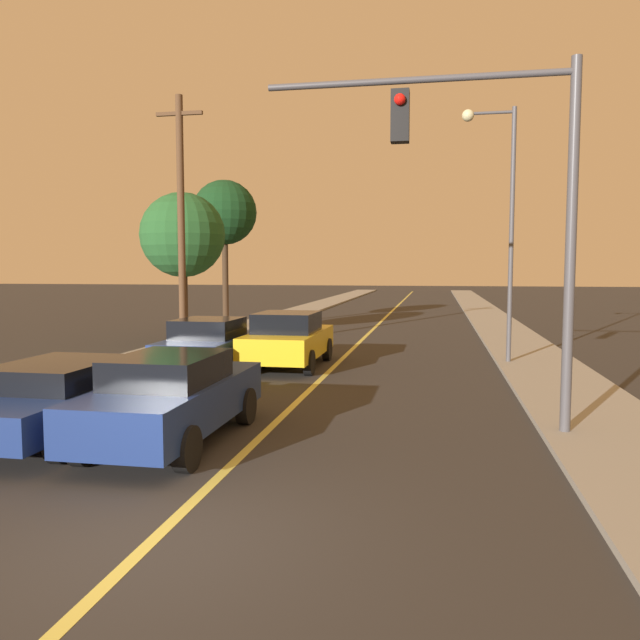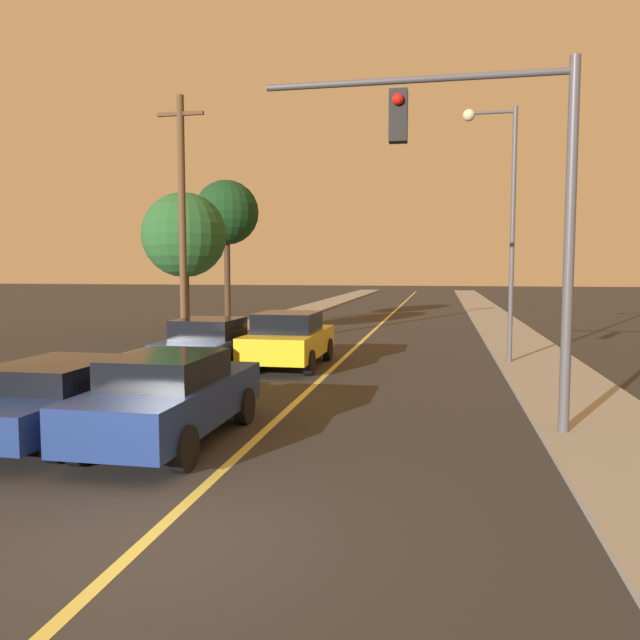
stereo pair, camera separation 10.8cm
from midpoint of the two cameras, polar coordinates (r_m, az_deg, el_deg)
ground_plane at (r=7.42m, az=-14.98°, el=-18.82°), size 200.00×200.00×0.00m
road_surface at (r=42.31m, az=6.84°, el=0.73°), size 9.63×80.00×0.01m
sidewalk_left at (r=43.16m, az=-1.22°, el=0.92°), size 2.50×80.00×0.12m
sidewalk_right at (r=42.30m, az=15.06°, el=0.68°), size 2.50×80.00×0.12m
car_near_lane_front at (r=10.83m, az=-13.20°, el=-6.82°), size 1.86×4.59×1.53m
car_near_lane_second at (r=18.63m, az=-2.70°, el=-1.73°), size 2.06×4.61×1.65m
car_outer_lane_front at (r=12.03m, az=-22.10°, el=-6.25°), size 2.03×5.09×1.33m
car_outer_lane_second at (r=18.40m, az=-9.79°, el=-2.07°), size 2.04×4.43×1.50m
traffic_signal_mast at (r=11.39m, az=15.99°, el=12.17°), size 5.38×0.42×6.35m
streetlamp_right at (r=19.73m, az=16.41°, el=10.29°), size 1.59×0.36×7.58m
utility_pole_left at (r=21.50m, az=-12.34°, el=8.87°), size 1.60×0.24×8.49m
tree_left_near at (r=30.25m, az=-8.44°, el=9.62°), size 3.04×3.04×6.98m
tree_left_far at (r=25.30m, az=-12.18°, el=7.56°), size 3.32×3.32×5.80m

